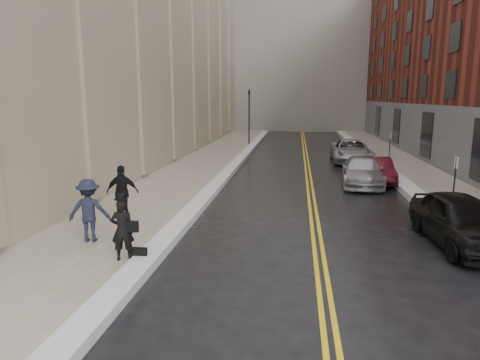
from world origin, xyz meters
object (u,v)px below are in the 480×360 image
(car_silver_far, at_px, (351,151))
(pedestrian_c, at_px, (122,192))
(pedestrian_main, at_px, (122,230))
(pedestrian_b, at_px, (89,210))
(car_silver_near, at_px, (362,171))
(car_maroon, at_px, (377,170))
(car_black, at_px, (461,220))

(car_silver_far, xyz_separation_m, pedestrian_c, (-9.96, -16.10, 0.34))
(pedestrian_main, height_order, pedestrian_b, pedestrian_b)
(car_silver_near, xyz_separation_m, pedestrian_c, (-9.61, -8.15, 0.41))
(car_maroon, xyz_separation_m, car_silver_far, (-0.52, 7.27, 0.12))
(car_black, relative_size, car_silver_near, 0.95)
(car_silver_far, relative_size, pedestrian_b, 2.92)
(pedestrian_b, bearing_deg, pedestrian_main, 127.73)
(car_silver_near, bearing_deg, car_silver_far, 92.26)
(car_black, distance_m, car_silver_near, 9.29)
(car_silver_near, bearing_deg, pedestrian_c, -134.94)
(car_black, bearing_deg, car_maroon, 89.61)
(pedestrian_main, relative_size, pedestrian_c, 0.87)
(car_black, distance_m, car_silver_far, 17.15)
(car_black, relative_size, car_silver_far, 0.83)
(car_black, height_order, car_silver_far, car_black)
(car_silver_far, relative_size, pedestrian_main, 3.34)
(car_maroon, relative_size, pedestrian_b, 2.08)
(car_silver_near, xyz_separation_m, pedestrian_main, (-8.00, -12.02, 0.28))
(car_maroon, height_order, car_silver_far, car_silver_far)
(car_black, distance_m, pedestrian_c, 11.26)
(car_black, distance_m, pedestrian_main, 10.02)
(car_silver_far, bearing_deg, pedestrian_main, -111.62)
(car_black, xyz_separation_m, car_maroon, (-0.73, 9.83, -0.14))
(pedestrian_c, bearing_deg, car_silver_far, -133.40)
(car_silver_near, bearing_deg, pedestrian_main, -118.86)
(car_black, xyz_separation_m, car_silver_far, (-1.25, 17.11, -0.01))
(pedestrian_b, bearing_deg, car_black, 175.34)
(car_maroon, relative_size, pedestrian_c, 2.06)
(car_silver_near, height_order, pedestrian_main, pedestrian_main)
(pedestrian_main, bearing_deg, car_maroon, -136.81)
(car_silver_near, xyz_separation_m, pedestrian_b, (-9.62, -10.67, 0.40))
(car_black, distance_m, pedestrian_b, 11.33)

